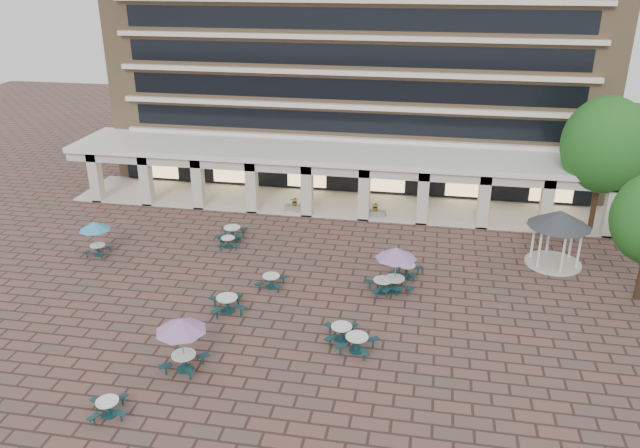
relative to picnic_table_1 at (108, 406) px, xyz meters
The scene contains 19 objects.
ground 12.45m from the picnic_table_1, 62.15° to the left, with size 120.00×120.00×0.00m, color brown.
apartment_building 38.88m from the picnic_table_1, 80.94° to the left, with size 40.00×15.50×25.20m.
retail_arcade 26.57m from the picnic_table_1, 77.30° to the left, with size 42.00×6.60×4.40m.
picnic_table_1 is the anchor object (origin of this frame).
picnic_table_2 11.40m from the picnic_table_1, 40.11° to the left, with size 1.98×1.98×0.79m.
picnic_table_3 11.59m from the picnic_table_1, 34.11° to the left, with size 2.16×2.16×0.83m.
picnic_table_4 16.45m from the picnic_table_1, 120.00° to the left, with size 1.99×1.99×2.30m.
picnic_table_5 12.62m from the picnic_table_1, 72.08° to the left, with size 1.76×1.76×0.76m.
picnic_table_6 4.46m from the picnic_table_1, 61.43° to the left, with size 2.36×2.36×2.72m.
picnic_table_7 16.25m from the picnic_table_1, 50.62° to the left, with size 2.26×2.26×0.82m.
picnic_table_8 18.25m from the picnic_table_1, 91.50° to the left, with size 2.08×2.08×0.85m.
picnic_table_9 9.23m from the picnic_table_1, 75.98° to the left, with size 2.38×2.38×0.87m.
picnic_table_10 18.73m from the picnic_table_1, 52.03° to the left, with size 2.01×2.01×0.79m.
picnic_table_11 16.98m from the picnic_table_1, 49.49° to the left, with size 2.37×2.37×2.73m.
picnic_table_12 16.88m from the picnic_table_1, 91.12° to the left, with size 1.84×1.84×0.69m.
gazebo 27.43m from the picnic_table_1, 41.48° to the left, with size 3.82×3.82×3.56m.
tree_east_c 34.44m from the picnic_table_1, 45.31° to the left, with size 5.70×5.70×9.49m.
planter_left 24.05m from the picnic_table_1, 83.68° to the left, with size 1.50×0.60×1.19m.
planter_right 25.45m from the picnic_table_1, 69.88° to the left, with size 1.50×0.62×1.17m.
Camera 1 is at (6.66, -29.98, 17.47)m, focal length 35.00 mm.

